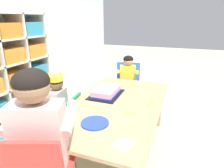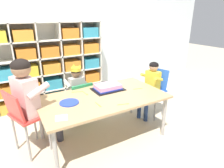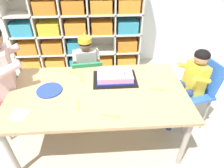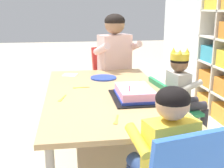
{
  "view_description": "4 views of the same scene",
  "coord_description": "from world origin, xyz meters",
  "px_view_note": "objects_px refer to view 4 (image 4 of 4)",
  "views": [
    {
      "loc": [
        -1.56,
        -0.54,
        1.33
      ],
      "look_at": [
        0.03,
        0.05,
        0.74
      ],
      "focal_mm": 30.75,
      "sensor_mm": 36.0,
      "label": 1
    },
    {
      "loc": [
        -0.96,
        -1.87,
        1.5
      ],
      "look_at": [
        0.11,
        -0.03,
        0.72
      ],
      "focal_mm": 30.59,
      "sensor_mm": 36.0,
      "label": 2
    },
    {
      "loc": [
        0.04,
        -1.29,
        1.58
      ],
      "look_at": [
        0.12,
        -0.02,
        0.65
      ],
      "focal_mm": 30.84,
      "sensor_mm": 36.0,
      "label": 3
    },
    {
      "loc": [
        1.94,
        -0.25,
        1.15
      ],
      "look_at": [
        0.11,
        0.02,
        0.66
      ],
      "focal_mm": 46.78,
      "sensor_mm": 36.0,
      "label": 4
    }
  ],
  "objects_px": {
    "fork_near_child_seat": "(130,86)",
    "guest_at_table_side": "(163,153)",
    "fork_by_napkin": "(116,120)",
    "adult_helper_seated": "(118,58)",
    "fork_scattered_mid_table": "(140,82)",
    "fork_near_cake_tray": "(80,87)",
    "classroom_chair_blue": "(170,109)",
    "classroom_chair_adult_side": "(112,75)",
    "activity_table": "(106,98)",
    "paper_plate_stack": "(104,78)",
    "fork_beside_plate_stack": "(62,98)",
    "child_with_crown": "(183,89)",
    "birthday_cake_on_tray": "(134,94)"
  },
  "relations": [
    {
      "from": "fork_near_cake_tray",
      "to": "fork_by_napkin",
      "type": "bearing_deg",
      "value": -79.14
    },
    {
      "from": "guest_at_table_side",
      "to": "birthday_cake_on_tray",
      "type": "height_order",
      "value": "guest_at_table_side"
    },
    {
      "from": "classroom_chair_blue",
      "to": "adult_helper_seated",
      "type": "xyz_separation_m",
      "value": [
        -0.65,
        -0.3,
        0.3
      ]
    },
    {
      "from": "adult_helper_seated",
      "to": "fork_scattered_mid_table",
      "type": "xyz_separation_m",
      "value": [
        0.53,
        0.08,
        -0.11
      ]
    },
    {
      "from": "fork_near_child_seat",
      "to": "classroom_chair_adult_side",
      "type": "bearing_deg",
      "value": 88.33
    },
    {
      "from": "classroom_chair_adult_side",
      "to": "adult_helper_seated",
      "type": "distance_m",
      "value": 0.23
    },
    {
      "from": "fork_near_child_seat",
      "to": "guest_at_table_side",
      "type": "bearing_deg",
      "value": -97.65
    },
    {
      "from": "fork_beside_plate_stack",
      "to": "fork_near_child_seat",
      "type": "bearing_deg",
      "value": -46.84
    },
    {
      "from": "fork_beside_plate_stack",
      "to": "fork_near_child_seat",
      "type": "distance_m",
      "value": 0.56
    },
    {
      "from": "classroom_chair_adult_side",
      "to": "fork_beside_plate_stack",
      "type": "relative_size",
      "value": 5.73
    },
    {
      "from": "classroom_chair_blue",
      "to": "fork_near_child_seat",
      "type": "relative_size",
      "value": 4.14
    },
    {
      "from": "classroom_chair_blue",
      "to": "classroom_chair_adult_side",
      "type": "xyz_separation_m",
      "value": [
        -0.76,
        -0.34,
        0.1
      ]
    },
    {
      "from": "birthday_cake_on_tray",
      "to": "paper_plate_stack",
      "type": "bearing_deg",
      "value": -166.57
    },
    {
      "from": "adult_helper_seated",
      "to": "fork_scattered_mid_table",
      "type": "height_order",
      "value": "adult_helper_seated"
    },
    {
      "from": "activity_table",
      "to": "fork_scattered_mid_table",
      "type": "distance_m",
      "value": 0.38
    },
    {
      "from": "classroom_chair_blue",
      "to": "birthday_cake_on_tray",
      "type": "relative_size",
      "value": 1.54
    },
    {
      "from": "classroom_chair_blue",
      "to": "fork_near_child_seat",
      "type": "distance_m",
      "value": 0.37
    },
    {
      "from": "classroom_chair_adult_side",
      "to": "child_with_crown",
      "type": "bearing_deg",
      "value": -79.4
    },
    {
      "from": "guest_at_table_side",
      "to": "fork_near_cake_tray",
      "type": "xyz_separation_m",
      "value": [
        -1.01,
        -0.31,
        0.02
      ]
    },
    {
      "from": "fork_by_napkin",
      "to": "child_with_crown",
      "type": "bearing_deg",
      "value": -29.17
    },
    {
      "from": "activity_table",
      "to": "paper_plate_stack",
      "type": "height_order",
      "value": "paper_plate_stack"
    },
    {
      "from": "classroom_chair_adult_side",
      "to": "fork_near_cake_tray",
      "type": "relative_size",
      "value": 6.1
    },
    {
      "from": "fork_by_napkin",
      "to": "fork_near_cake_tray",
      "type": "xyz_separation_m",
      "value": [
        -0.67,
        -0.16,
        0.0
      ]
    },
    {
      "from": "classroom_chair_adult_side",
      "to": "guest_at_table_side",
      "type": "relative_size",
      "value": 0.89
    },
    {
      "from": "child_with_crown",
      "to": "paper_plate_stack",
      "type": "bearing_deg",
      "value": 58.0
    },
    {
      "from": "activity_table",
      "to": "classroom_chair_blue",
      "type": "xyz_separation_m",
      "value": [
        -0.11,
        0.51,
        -0.14
      ]
    },
    {
      "from": "fork_scattered_mid_table",
      "to": "fork_by_napkin",
      "type": "height_order",
      "value": "same"
    },
    {
      "from": "paper_plate_stack",
      "to": "fork_near_cake_tray",
      "type": "relative_size",
      "value": 1.72
    },
    {
      "from": "adult_helper_seated",
      "to": "fork_scattered_mid_table",
      "type": "distance_m",
      "value": 0.55
    },
    {
      "from": "fork_by_napkin",
      "to": "classroom_chair_adult_side",
      "type": "bearing_deg",
      "value": 7.52
    },
    {
      "from": "fork_scattered_mid_table",
      "to": "fork_near_child_seat",
      "type": "height_order",
      "value": "same"
    },
    {
      "from": "child_with_crown",
      "to": "fork_beside_plate_stack",
      "type": "xyz_separation_m",
      "value": [
        0.23,
        -0.92,
        0.04
      ]
    },
    {
      "from": "fork_near_child_seat",
      "to": "adult_helper_seated",
      "type": "bearing_deg",
      "value": 84.95
    },
    {
      "from": "fork_by_napkin",
      "to": "fork_near_child_seat",
      "type": "xyz_separation_m",
      "value": [
        -0.67,
        0.21,
        -0.0
      ]
    },
    {
      "from": "adult_helper_seated",
      "to": "fork_beside_plate_stack",
      "type": "distance_m",
      "value": 1.01
    },
    {
      "from": "activity_table",
      "to": "birthday_cake_on_tray",
      "type": "xyz_separation_m",
      "value": [
        0.16,
        0.17,
        0.07
      ]
    },
    {
      "from": "classroom_chair_blue",
      "to": "classroom_chair_adult_side",
      "type": "distance_m",
      "value": 0.84
    },
    {
      "from": "classroom_chair_adult_side",
      "to": "adult_helper_seated",
      "type": "height_order",
      "value": "adult_helper_seated"
    },
    {
      "from": "classroom_chair_blue",
      "to": "birthday_cake_on_tray",
      "type": "xyz_separation_m",
      "value": [
        0.27,
        -0.35,
        0.22
      ]
    },
    {
      "from": "fork_near_cake_tray",
      "to": "fork_near_child_seat",
      "type": "relative_size",
      "value": 0.85
    },
    {
      "from": "adult_helper_seated",
      "to": "fork_by_napkin",
      "type": "relative_size",
      "value": 8.46
    },
    {
      "from": "guest_at_table_side",
      "to": "fork_near_child_seat",
      "type": "relative_size",
      "value": 5.77
    },
    {
      "from": "paper_plate_stack",
      "to": "guest_at_table_side",
      "type": "bearing_deg",
      "value": 4.55
    },
    {
      "from": "birthday_cake_on_tray",
      "to": "fork_near_child_seat",
      "type": "height_order",
      "value": "birthday_cake_on_tray"
    },
    {
      "from": "paper_plate_stack",
      "to": "fork_beside_plate_stack",
      "type": "height_order",
      "value": "paper_plate_stack"
    },
    {
      "from": "child_with_crown",
      "to": "fork_beside_plate_stack",
      "type": "height_order",
      "value": "child_with_crown"
    },
    {
      "from": "classroom_chair_blue",
      "to": "adult_helper_seated",
      "type": "distance_m",
      "value": 0.77
    },
    {
      "from": "fork_near_child_seat",
      "to": "fork_by_napkin",
      "type": "bearing_deg",
      "value": -111.43
    },
    {
      "from": "child_with_crown",
      "to": "fork_scattered_mid_table",
      "type": "distance_m",
      "value": 0.34
    },
    {
      "from": "paper_plate_stack",
      "to": "birthday_cake_on_tray",
      "type": "bearing_deg",
      "value": 13.43
    }
  ]
}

